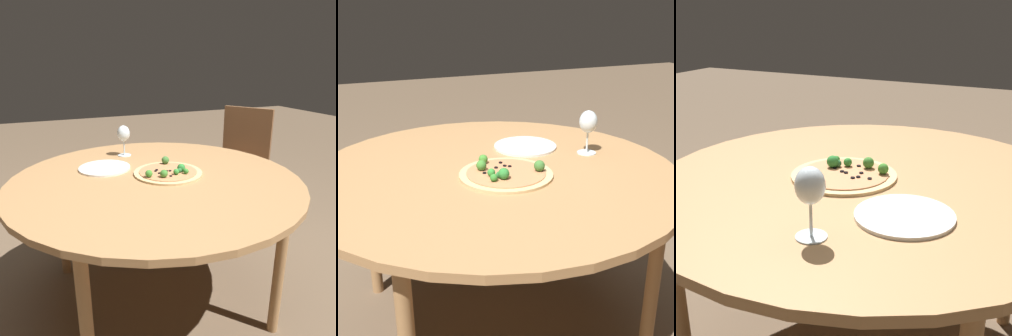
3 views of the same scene
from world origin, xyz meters
TOP-DOWN VIEW (x-y plane):
  - ground_plane at (0.00, 0.00)m, footprint 12.00×12.00m
  - dining_table at (0.00, 0.00)m, footprint 1.39×1.39m
  - pizza at (0.02, -0.07)m, footprint 0.34×0.34m
  - wine_glass at (0.42, 0.04)m, footprint 0.08×0.08m
  - plate_near at (0.22, 0.20)m, footprint 0.27×0.27m

SIDE VIEW (x-z plane):
  - ground_plane at x=0.00m, z-range 0.00..0.00m
  - dining_table at x=0.00m, z-range 0.30..1.00m
  - plate_near at x=0.22m, z-range 0.70..0.71m
  - pizza at x=0.02m, z-range 0.69..0.74m
  - wine_glass at x=0.42m, z-range 0.74..0.92m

